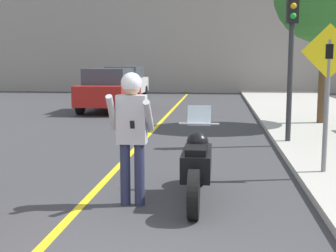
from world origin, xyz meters
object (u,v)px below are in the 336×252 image
Objects in this scene: motorcycle at (197,165)px; traffic_light at (292,36)px; person_biker at (132,124)px; crossing_sign at (328,84)px; parked_car_red at (110,89)px; parked_car_white at (125,83)px.

traffic_light is at bearing 66.81° from motorcycle.
traffic_light reaches higher than person_biker.
crossing_sign is at bearing 31.22° from person_biker.
parked_car_red reaches higher than motorcycle.
traffic_light reaches higher than motorcycle.
traffic_light is (2.80, 4.84, 1.39)m from person_biker.
crossing_sign reaches higher than person_biker.
traffic_light is (-0.16, 3.05, 0.93)m from crossing_sign.
traffic_light is at bearing 60.00° from person_biker.
motorcycle is at bearing -113.19° from traffic_light.
parked_car_white is (-0.53, 5.66, 0.00)m from parked_car_red.
motorcycle is 0.55× the size of parked_car_red.
motorcycle is 0.55× the size of parked_car_white.
person_biker is 0.44× the size of parked_car_red.
motorcycle is 12.23m from parked_car_red.
parked_car_white is at bearing 104.74° from motorcycle.
parked_car_red is at bearing 121.00° from crossing_sign.
parked_car_red is at bearing 109.08° from motorcycle.
parked_car_white is at bearing 116.88° from traffic_light.
parked_car_white is (-3.65, 17.56, -0.29)m from person_biker.
person_biker is at bearing -120.00° from traffic_light.
crossing_sign reaches higher than parked_car_white.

